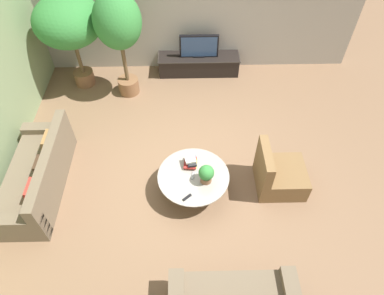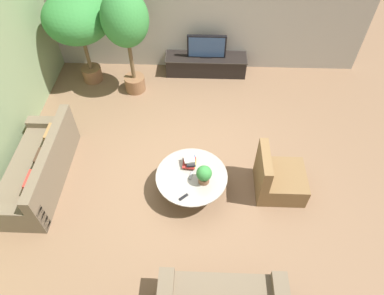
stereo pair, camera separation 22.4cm
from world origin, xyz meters
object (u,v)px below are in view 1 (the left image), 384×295
object	(u,v)px
television	(199,46)
coffee_table	(193,180)
media_console	(199,64)
potted_palm_tall	(69,23)
potted_plant_tabletop	(206,174)
armchair_wicker	(278,175)
potted_palm_corner	(118,26)
couch_by_wall	(38,176)

from	to	relation	value
television	coffee_table	bearing A→B (deg)	-93.55
media_console	potted_palm_tall	world-z (taller)	potted_palm_tall
potted_palm_tall	potted_plant_tabletop	distance (m)	4.11
armchair_wicker	potted_palm_corner	bearing A→B (deg)	47.32
media_console	coffee_table	size ratio (longest dim) A/B	1.58
media_console	couch_by_wall	distance (m)	4.24
potted_plant_tabletop	couch_by_wall	bearing A→B (deg)	174.87
media_console	coffee_table	bearing A→B (deg)	-93.55
media_console	coffee_table	world-z (taller)	media_console
television	potted_palm_corner	distance (m)	1.91
coffee_table	potted_palm_corner	distance (m)	3.24
television	potted_palm_tall	world-z (taller)	potted_palm_tall
potted_palm_corner	media_console	bearing A→B (deg)	23.55
television	armchair_wicker	bearing A→B (deg)	-69.31
armchair_wicker	potted_palm_tall	distance (m)	4.92
armchair_wicker	potted_palm_corner	world-z (taller)	potted_palm_corner
television	couch_by_wall	bearing A→B (deg)	-131.30
potted_palm_tall	potted_plant_tabletop	world-z (taller)	potted_palm_tall
media_console	potted_palm_corner	distance (m)	2.16
potted_palm_corner	potted_plant_tabletop	xyz separation A→B (m)	(1.54, -2.76, -0.96)
media_console	potted_plant_tabletop	bearing A→B (deg)	-90.15
coffee_table	armchair_wicker	size ratio (longest dim) A/B	1.36
television	potted_palm_tall	distance (m)	2.71
media_console	armchair_wicker	xyz separation A→B (m)	(1.22, -3.23, 0.05)
media_console	potted_palm_tall	bearing A→B (deg)	-172.21
couch_by_wall	potted_palm_tall	world-z (taller)	potted_palm_tall
television	potted_plant_tabletop	xyz separation A→B (m)	(-0.01, -3.44, -0.08)
coffee_table	potted_palm_corner	size ratio (longest dim) A/B	0.53
media_console	potted_plant_tabletop	size ratio (longest dim) A/B	5.43
potted_palm_corner	television	bearing A→B (deg)	23.50
armchair_wicker	potted_palm_corner	distance (m)	3.99
potted_palm_tall	couch_by_wall	bearing A→B (deg)	-94.49
armchair_wicker	potted_palm_tall	world-z (taller)	potted_palm_tall
potted_palm_corner	potted_plant_tabletop	size ratio (longest dim) A/B	6.56
potted_palm_tall	potted_palm_corner	xyz separation A→B (m)	(1.02, -0.32, 0.11)
media_console	armchair_wicker	world-z (taller)	armchair_wicker
coffee_table	potted_palm_tall	world-z (taller)	potted_palm_tall
coffee_table	armchair_wicker	world-z (taller)	armchair_wicker
television	potted_palm_tall	xyz separation A→B (m)	(-2.58, -0.35, 0.78)
potted_palm_tall	media_console	bearing A→B (deg)	7.79
media_console	potted_palm_corner	bearing A→B (deg)	-156.45
couch_by_wall	potted_plant_tabletop	size ratio (longest dim) A/B	6.08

